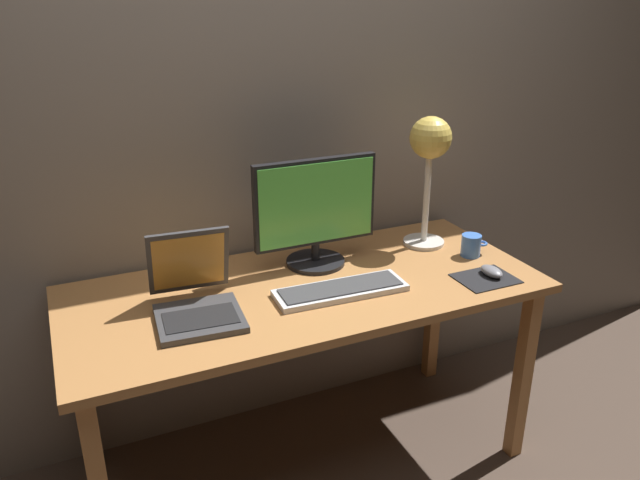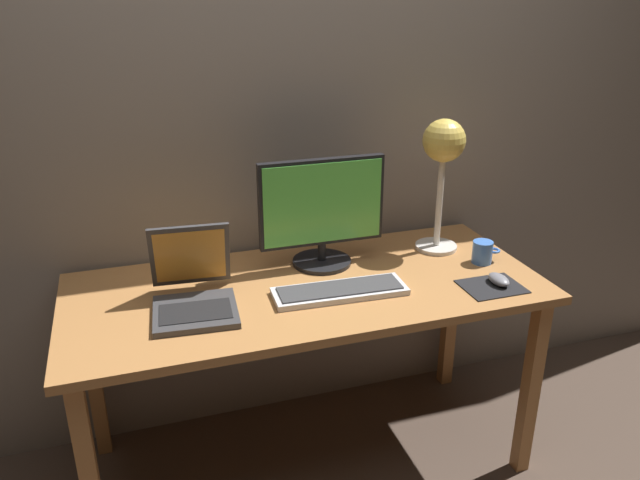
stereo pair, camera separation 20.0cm
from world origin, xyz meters
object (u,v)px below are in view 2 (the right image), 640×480
Objects in this scene: monitor at (322,210)px; mouse at (499,280)px; coffee_mug at (483,252)px; desk_lamp at (443,153)px; keyboard_main at (340,291)px; laptop at (193,284)px.

monitor is 0.65m from mouse.
mouse is at bearing -104.57° from coffee_mug.
keyboard_main is at bearing -152.87° from desk_lamp.
desk_lamp is (0.94, 0.17, 0.31)m from laptop.
keyboard_main is 0.59m from coffee_mug.
keyboard_main is at bearing -94.56° from monitor.
mouse is at bearing -10.78° from keyboard_main.
laptop is at bearing -170.04° from desk_lamp.
keyboard_main is 0.65m from desk_lamp.
desk_lamp reaches higher than monitor.
laptop is 3.14× the size of coffee_mug.
laptop is 1.01m from mouse.
monitor is 0.91× the size of desk_lamp.
monitor is at bearing 179.79° from desk_lamp.
monitor is 4.21× the size of coffee_mug.
mouse is (1.00, -0.18, -0.05)m from laptop.
coffee_mug reaches higher than mouse.
monitor reaches higher than laptop.
desk_lamp reaches higher than laptop.
desk_lamp reaches higher than coffee_mug.
keyboard_main is at bearing -172.46° from coffee_mug.
laptop is (-0.48, -0.17, -0.14)m from monitor.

